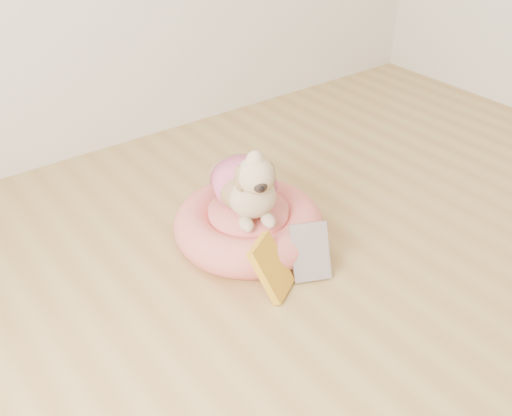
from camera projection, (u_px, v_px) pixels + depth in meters
pet_bed at (249, 225)px, 2.27m from camera, size 0.60×0.60×0.15m
dog at (247, 172)px, 2.15m from camera, size 0.42×0.50×0.31m
book_yellow at (271, 268)px, 2.01m from camera, size 0.19×0.19×0.21m
book_white at (310, 252)px, 2.09m from camera, size 0.18×0.17×0.20m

